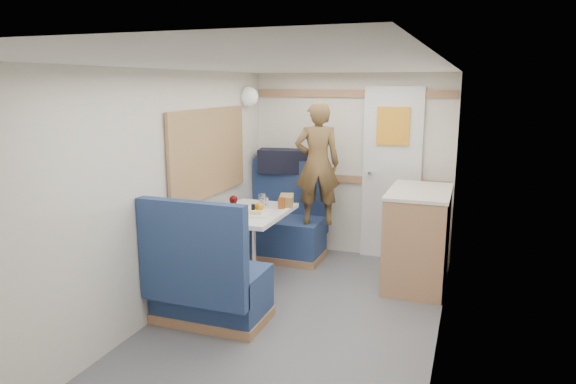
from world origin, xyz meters
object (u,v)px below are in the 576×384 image
at_px(galley_counter, 417,237).
at_px(orange_fruit, 259,207).
at_px(salt_grinder, 262,204).
at_px(tumbler_right, 265,203).
at_px(duffel_bag, 283,161).
at_px(cheese_block, 256,213).
at_px(bread_loaf, 287,200).
at_px(person, 317,164).
at_px(pepper_grinder, 253,209).
at_px(bench_far, 284,230).
at_px(tray, 253,212).
at_px(tumbler_left, 233,209).
at_px(tumbler_mid, 262,199).
at_px(dinette_table, 252,227).
at_px(beer_glass, 281,203).
at_px(dome_light, 249,96).
at_px(wine_glass, 233,200).
at_px(bench_near, 208,287).

bearing_deg(galley_counter, orange_fruit, -156.99).
relative_size(orange_fruit, salt_grinder, 0.79).
bearing_deg(tumbler_right, duffel_bag, 100.64).
relative_size(cheese_block, bread_loaf, 0.40).
relative_size(person, salt_grinder, 12.81).
xyz_separation_m(cheese_block, tumbler_right, (-0.02, 0.26, 0.03)).
relative_size(pepper_grinder, salt_grinder, 0.95).
height_order(bench_far, duffel_bag, duffel_bag).
distance_m(bench_far, tray, 1.03).
distance_m(tray, tumbler_left, 0.19).
relative_size(tray, tumbler_mid, 3.42).
relative_size(duffel_bag, pepper_grinder, 5.79).
bearing_deg(pepper_grinder, bread_loaf, 69.70).
bearing_deg(person, dinette_table, 40.62).
relative_size(orange_fruit, tumbler_left, 0.70).
bearing_deg(beer_glass, person, 70.62).
bearing_deg(dome_light, wine_glass, -74.53).
xyz_separation_m(cheese_block, beer_glass, (0.11, 0.36, 0.02)).
height_order(bench_far, salt_grinder, bench_far).
bearing_deg(bread_loaf, dome_light, 140.42).
distance_m(duffel_bag, cheese_block, 1.33).
xyz_separation_m(galley_counter, bread_loaf, (-1.24, -0.21, 0.30)).
relative_size(cheese_block, tumbler_left, 0.85).
xyz_separation_m(tumbler_left, bread_loaf, (0.32, 0.53, -0.01)).
height_order(bench_near, tumbler_left, bench_near).
height_order(orange_fruit, tumbler_left, tumbler_left).
relative_size(bench_near, orange_fruit, 13.44).
xyz_separation_m(duffel_bag, pepper_grinder, (0.16, -1.22, -0.26)).
xyz_separation_m(bench_near, bread_loaf, (0.23, 1.21, 0.47)).
distance_m(wine_glass, salt_grinder, 0.31).
bearing_deg(bench_near, orange_fruit, 83.52).
bearing_deg(person, pepper_grinder, 47.09).
xyz_separation_m(dome_light, tumbler_left, (0.29, -1.04, -0.97)).
height_order(tray, beer_glass, beer_glass).
height_order(dinette_table, galley_counter, galley_counter).
distance_m(dome_light, beer_glass, 1.33).
relative_size(pepper_grinder, bread_loaf, 0.40).
height_order(orange_fruit, tumbler_right, tumbler_right).
bearing_deg(tumbler_left, duffel_bag, 90.04).
xyz_separation_m(tumbler_left, pepper_grinder, (0.16, 0.09, -0.01)).
height_order(bench_far, cheese_block, bench_far).
bearing_deg(bench_far, person, -16.77).
distance_m(duffel_bag, salt_grinder, 1.07).
height_order(tray, tumbler_right, tumbler_right).
relative_size(wine_glass, tumbler_left, 1.50).
xyz_separation_m(tumbler_right, beer_glass, (0.13, 0.10, -0.01)).
xyz_separation_m(person, bread_loaf, (-0.19, -0.40, -0.31)).
xyz_separation_m(orange_fruit, salt_grinder, (-0.02, 0.13, -0.01)).
xyz_separation_m(dinette_table, bench_far, (-0.00, 0.86, -0.27)).
bearing_deg(salt_grinder, galley_counter, 17.86).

